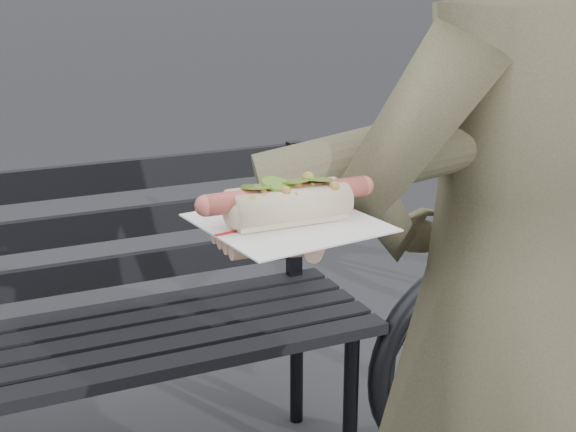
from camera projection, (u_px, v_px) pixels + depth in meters
name	position (u px, v px, depth m)	size (l,w,h in m)	color
park_bench	(64.00, 317.00, 1.98)	(1.50, 0.44, 0.88)	black
person	(500.00, 321.00, 1.24)	(0.60, 0.40, 1.66)	#4A4431
held_hotdog	(403.00, 161.00, 1.05)	(0.63, 0.31, 0.20)	#4A4431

